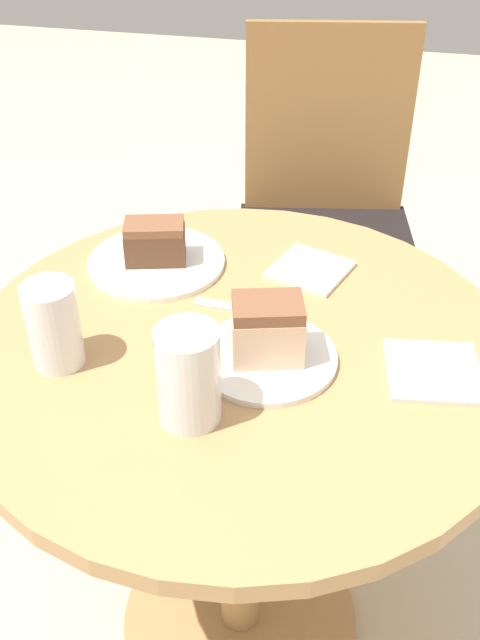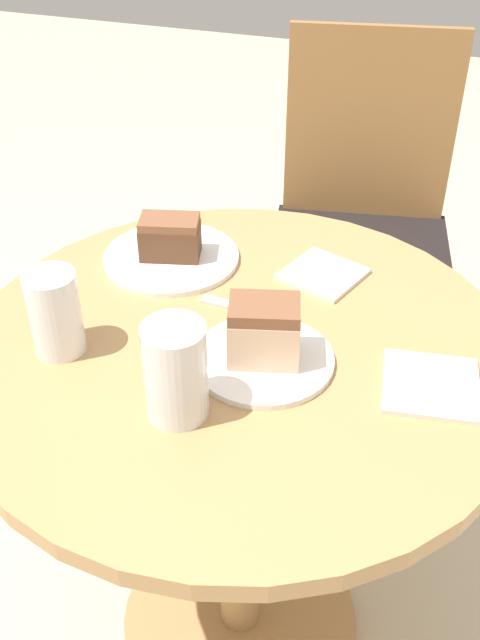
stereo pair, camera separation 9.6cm
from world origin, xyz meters
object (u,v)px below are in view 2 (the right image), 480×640
chair (361,229)px  cake_slice_far (170,237)px  glass_water (56,318)px  glass_lemonade (176,376)px  cake_slice_near (264,331)px  plate_far (171,258)px  plate_near (263,359)px

chair → cake_slice_far: 0.74m
chair → glass_water: bearing=-117.7°
glass_lemonade → glass_water: 0.22m
cake_slice_near → chair: bearing=90.0°
plate_far → glass_lemonade: 0.38m
plate_near → cake_slice_near: (-0.00, 0.00, 0.05)m
cake_slice_near → glass_water: glass_water is taller
plate_near → glass_water: (-0.29, -0.06, 0.05)m
plate_near → glass_lemonade: 0.16m
plate_near → chair: bearing=90.0°
glass_lemonade → glass_water: bearing=162.2°
plate_near → cake_slice_far: (-0.23, 0.21, 0.04)m
glass_water → cake_slice_near: bearing=12.4°
plate_near → glass_water: glass_water is taller
plate_near → cake_slice_far: bearing=137.4°
plate_near → cake_slice_far: size_ratio=1.81×
plate_far → glass_water: size_ratio=1.81×
plate_far → cake_slice_near: cake_slice_near is taller
cake_slice_far → plate_far: bearing=90.0°
plate_far → cake_slice_near: size_ratio=2.04×
chair → cake_slice_near: size_ratio=8.32×
plate_far → cake_slice_near: bearing=-42.6°
cake_slice_far → plate_near: bearing=-42.6°
plate_near → plate_far: size_ratio=0.87×
chair → plate_far: 0.73m
plate_far → chair: bearing=70.2°
plate_near → glass_lemonade: glass_lemonade is taller
cake_slice_near → cake_slice_far: 0.32m
cake_slice_near → glass_water: 0.30m
glass_water → plate_near: bearing=12.4°
chair → glass_water: chair is taller
cake_slice_near → cake_slice_far: bearing=137.4°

